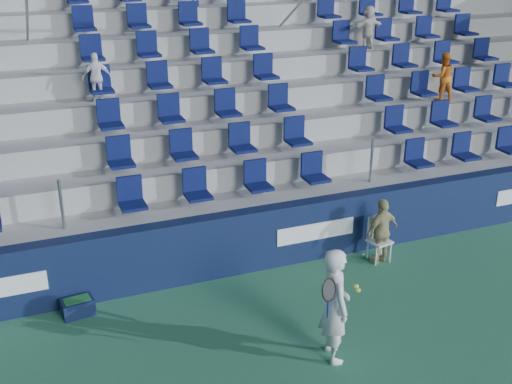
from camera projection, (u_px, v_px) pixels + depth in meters
The scene contains 7 objects.
ground at pixel (314, 370), 9.31m from camera, with size 70.00×70.00×0.00m, color #31734E.
sponsor_wall at pixel (239, 242), 11.79m from camera, with size 24.00×0.32×1.20m.
grandstand at pixel (166, 98), 15.60m from camera, with size 24.00×8.17×6.63m.
tennis_player at pixel (335, 305), 9.27m from camera, with size 0.69×0.72×1.79m.
line_judge_chair at pixel (377, 235), 12.29m from camera, with size 0.46×0.47×0.89m.
line_judge at pixel (382, 231), 12.12m from camera, with size 0.76×0.32×1.29m, color tan.
ball_bin at pixel (78, 306), 10.59m from camera, with size 0.55×0.40×0.29m.
Camera 1 is at (-3.60, -6.79, 5.92)m, focal length 45.00 mm.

